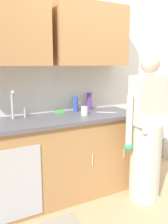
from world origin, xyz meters
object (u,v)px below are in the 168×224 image
(bottle_soap, at_px, (89,101))
(person_at_sink, at_px, (146,140))
(sink, at_px, (20,123))
(bottle_cleaner_spray, at_px, (76,104))
(sponge, at_px, (59,112))
(cup_by_sink, at_px, (84,111))
(knife_on_counter, at_px, (106,112))

(bottle_soap, bearing_deg, person_at_sink, -69.02)
(sink, height_order, bottle_cleaner_spray, sink)
(sink, relative_size, sponge, 4.55)
(person_at_sink, relative_size, bottle_cleaner_spray, 8.74)
(cup_by_sink, xyz_separation_m, knife_on_counter, (0.31, 0.00, -0.05))
(bottle_cleaner_spray, height_order, cup_by_sink, bottle_cleaner_spray)
(knife_on_counter, xyz_separation_m, sponge, (-0.51, 0.25, 0.01))
(bottle_cleaner_spray, bearing_deg, person_at_sink, -55.31)
(person_at_sink, height_order, sponge, person_at_sink)
(sink, xyz_separation_m, sponge, (0.53, 0.20, 0.03))
(bottle_cleaner_spray, bearing_deg, bottle_soap, 8.44)
(person_at_sink, height_order, bottle_cleaner_spray, person_at_sink)
(cup_by_sink, bearing_deg, sink, 176.30)
(sponge, bearing_deg, bottle_soap, 2.92)
(bottle_cleaner_spray, distance_m, bottle_soap, 0.22)
(bottle_cleaner_spray, height_order, knife_on_counter, bottle_cleaner_spray)
(cup_by_sink, relative_size, sponge, 0.90)
(person_at_sink, height_order, knife_on_counter, person_at_sink)
(bottle_cleaner_spray, distance_m, cup_by_sink, 0.24)
(sink, relative_size, person_at_sink, 0.31)
(knife_on_counter, relative_size, sponge, 2.18)
(bottle_soap, height_order, sponge, bottle_soap)
(bottle_cleaner_spray, bearing_deg, sponge, 177.41)
(sink, relative_size, bottle_cleaner_spray, 2.70)
(sink, distance_m, sponge, 0.56)
(sponge, bearing_deg, person_at_sink, -45.74)
(sink, distance_m, bottle_cleaner_spray, 0.77)
(sink, relative_size, bottle_soap, 2.29)
(bottle_cleaner_spray, relative_size, sponge, 1.69)
(cup_by_sink, bearing_deg, bottle_cleaner_spray, 87.72)
(sink, distance_m, bottle_soap, 0.99)
(sink, bearing_deg, bottle_soap, 13.27)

